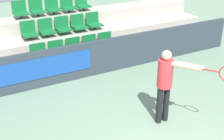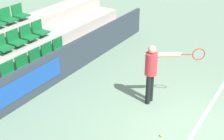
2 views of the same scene
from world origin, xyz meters
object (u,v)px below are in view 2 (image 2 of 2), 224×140
(stadium_chair_9, at_px, (40,30))
(stadium_chair_14, at_px, (20,13))
(stadium_chair_1, at_px, (25,65))
(stadium_chair_0, at_px, (11,73))
(tennis_ball, at_px, (161,135))
(stadium_chair_8, at_px, (28,35))
(stadium_chair_13, at_px, (8,17))
(stadium_chair_4, at_px, (60,47))
(stadium_chair_3, at_px, (50,53))
(stadium_chair_2, at_px, (38,59))
(stadium_chair_6, at_px, (2,46))
(stadium_chair_7, at_px, (16,40))
(tennis_player, at_px, (154,68))

(stadium_chair_9, relative_size, stadium_chair_14, 1.00)
(stadium_chair_1, bearing_deg, stadium_chair_0, 180.00)
(stadium_chair_9, bearing_deg, tennis_ball, -107.27)
(stadium_chair_0, distance_m, stadium_chair_8, 1.82)
(stadium_chair_9, bearing_deg, stadium_chair_8, 180.00)
(stadium_chair_9, distance_m, stadium_chair_13, 1.08)
(stadium_chair_4, distance_m, stadium_chair_13, 1.98)
(stadium_chair_3, relative_size, stadium_chair_4, 1.00)
(stadium_chair_0, bearing_deg, stadium_chair_2, 0.00)
(stadium_chair_6, xyz_separation_m, stadium_chair_13, (1.04, 0.85, 0.42))
(stadium_chair_0, height_order, stadium_chair_9, stadium_chair_9)
(stadium_chair_2, bearing_deg, stadium_chair_9, 39.52)
(stadium_chair_2, height_order, stadium_chair_7, stadium_chair_7)
(stadium_chair_13, xyz_separation_m, tennis_player, (0.11, -5.19, -0.48))
(stadium_chair_2, xyz_separation_m, tennis_player, (0.62, -3.48, 0.36))
(stadium_chair_2, height_order, tennis_ball, stadium_chair_2)
(stadium_chair_1, height_order, stadium_chair_4, same)
(stadium_chair_1, relative_size, stadium_chair_6, 1.00)
(stadium_chair_3, distance_m, stadium_chair_6, 1.41)
(stadium_chair_14, relative_size, tennis_ball, 7.86)
(stadium_chair_4, height_order, tennis_ball, stadium_chair_4)
(stadium_chair_0, relative_size, stadium_chair_9, 1.00)
(stadium_chair_14, relative_size, tennis_player, 0.32)
(stadium_chair_6, xyz_separation_m, stadium_chair_8, (1.04, 0.00, 0.00))
(stadium_chair_6, distance_m, tennis_player, 4.49)
(stadium_chair_9, xyz_separation_m, stadium_chair_14, (0.00, 0.85, 0.42))
(stadium_chair_13, bearing_deg, stadium_chair_3, -90.00)
(stadium_chair_3, relative_size, stadium_chair_9, 1.00)
(stadium_chair_1, relative_size, tennis_ball, 7.86)
(stadium_chair_4, height_order, stadium_chair_14, stadium_chair_14)
(stadium_chair_7, height_order, stadium_chair_14, stadium_chair_14)
(stadium_chair_1, xyz_separation_m, stadium_chair_9, (1.55, 0.85, 0.42))
(stadium_chair_0, relative_size, stadium_chair_7, 1.00)
(tennis_player, bearing_deg, stadium_chair_8, 57.78)
(stadium_chair_4, xyz_separation_m, tennis_ball, (-1.61, -4.31, -0.61))
(stadium_chair_1, relative_size, stadium_chair_4, 1.00)
(stadium_chair_2, bearing_deg, stadium_chair_3, 0.00)
(stadium_chair_3, bearing_deg, stadium_chair_1, 180.00)
(stadium_chair_6, bearing_deg, stadium_chair_1, -90.00)
(stadium_chair_7, bearing_deg, stadium_chair_6, 180.00)
(stadium_chair_1, bearing_deg, stadium_chair_13, 58.78)
(stadium_chair_13, xyz_separation_m, tennis_ball, (-1.09, -6.02, -1.46))
(tennis_player, bearing_deg, stadium_chair_1, 74.52)
(stadium_chair_0, xyz_separation_m, stadium_chair_2, (1.04, 0.00, 0.00))
(stadium_chair_7, distance_m, stadium_chair_14, 1.41)
(stadium_chair_0, relative_size, stadium_chair_3, 1.00)
(stadium_chair_7, bearing_deg, stadium_chair_1, -121.22)
(stadium_chair_1, distance_m, tennis_player, 3.68)
(tennis_player, bearing_deg, tennis_ball, -178.81)
(stadium_chair_13, relative_size, stadium_chair_14, 1.00)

